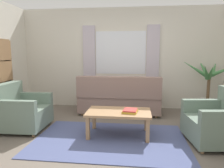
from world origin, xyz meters
TOP-DOWN VIEW (x-y plane):
  - ground_plane at (0.00, 0.00)m, footprint 6.24×6.24m
  - wall_back at (0.00, 2.26)m, footprint 5.32×0.12m
  - window_with_curtains at (0.00, 2.18)m, footprint 1.98×0.07m
  - area_rug at (0.00, 0.00)m, footprint 2.50×1.61m
  - couch at (0.03, 1.56)m, footprint 1.90×0.82m
  - armchair_left at (-1.74, 0.31)m, footprint 0.84×0.86m
  - armchair_right at (1.73, 0.07)m, footprint 0.92×0.94m
  - coffee_table at (0.13, 0.21)m, footprint 1.10×0.64m
  - book_stack_on_table at (0.32, 0.16)m, footprint 0.28×0.29m
  - potted_plant at (2.09, 1.76)m, footprint 1.11×1.11m

SIDE VIEW (x-z plane):
  - ground_plane at x=0.00m, z-range 0.00..0.00m
  - area_rug at x=0.00m, z-range 0.00..0.01m
  - armchair_left at x=-1.74m, z-range -0.09..0.79m
  - armchair_right at x=1.73m, z-range -0.09..0.79m
  - couch at x=0.03m, z-range -0.09..0.83m
  - coffee_table at x=0.13m, z-range 0.16..0.60m
  - book_stack_on_table at x=0.32m, z-range 0.44..0.49m
  - potted_plant at x=2.09m, z-range -0.10..1.23m
  - wall_back at x=0.00m, z-range 0.00..2.60m
  - window_with_curtains at x=0.00m, z-range 0.75..2.15m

